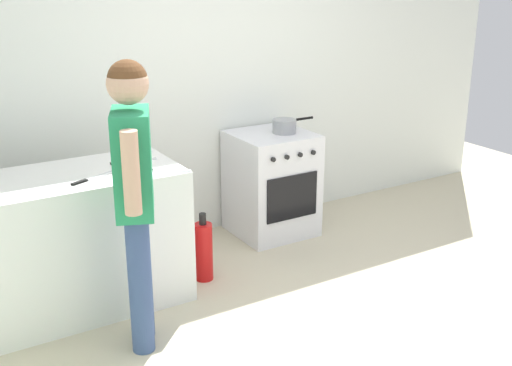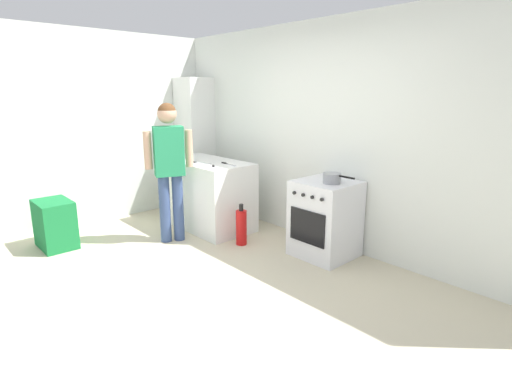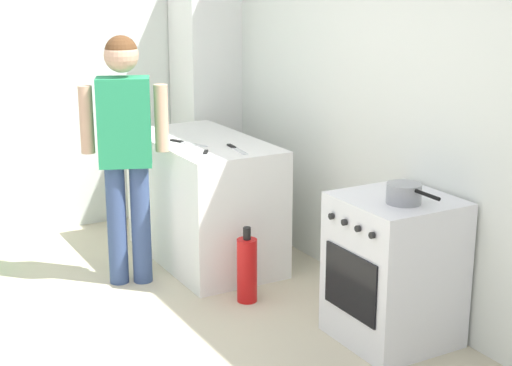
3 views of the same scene
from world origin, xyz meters
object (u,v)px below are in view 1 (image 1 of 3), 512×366
oven_left (271,183)px  person (134,182)px  knife_bread (161,170)px  fire_extinguisher (204,251)px  knife_chef (132,161)px  pot (285,126)px  knife_carving (92,178)px

oven_left → person: bearing=-146.6°
knife_bread → fire_extinguisher: 0.78m
knife_chef → knife_bread: same height
pot → knife_carving: pot is taller
pot → knife_chef: pot is taller
fire_extinguisher → pot: bearing=24.5°
knife_chef → knife_carving: (-0.33, -0.21, -0.00)m
oven_left → knife_bread: 1.44m
oven_left → person: size_ratio=0.51×
knife_carving → fire_extinguisher: (0.76, 0.06, -0.69)m
knife_bread → person: (-0.33, -0.41, 0.10)m
knife_carving → person: (0.09, -0.48, 0.10)m
knife_carving → knife_chef: bearing=32.5°
knife_bread → fire_extinguisher: (0.34, 0.13, -0.69)m
pot → fire_extinguisher: bearing=-155.5°
knife_chef → knife_bread: size_ratio=0.99×
knife_chef → person: bearing=-109.3°
person → knife_bread: bearing=51.4°
oven_left → knife_bread: (-1.21, -0.61, 0.48)m
knife_chef → pot: bearing=11.6°
person → oven_left: bearing=33.4°
knife_bread → knife_carving: bearing=170.5°
person → fire_extinguisher: person is taller
knife_bread → person: 0.54m
oven_left → person: 1.93m
pot → knife_carving: 1.80m
oven_left → knife_chef: knife_chef is taller
oven_left → knife_carving: 1.78m
pot → person: 1.91m
person → pot: bearing=30.9°
knife_carving → pot: bearing=16.1°
oven_left → knife_chef: 1.42m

